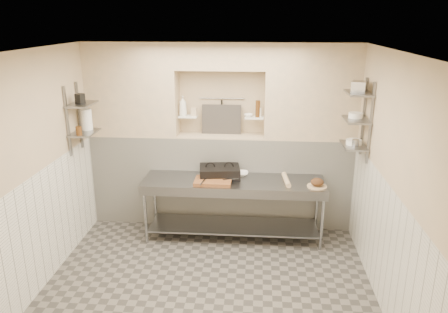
# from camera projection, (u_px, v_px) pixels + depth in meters

# --- Properties ---
(floor) EXTENTS (4.00, 3.90, 0.10)m
(floor) POSITION_uv_depth(u_px,v_px,m) (209.00, 285.00, 5.42)
(floor) COLOR #5A5550
(floor) RESTS_ON ground
(ceiling) EXTENTS (4.00, 3.90, 0.10)m
(ceiling) POSITION_uv_depth(u_px,v_px,m) (206.00, 45.00, 4.53)
(ceiling) COLOR silver
(ceiling) RESTS_ON ground
(wall_left) EXTENTS (0.10, 3.90, 2.80)m
(wall_left) POSITION_uv_depth(u_px,v_px,m) (35.00, 171.00, 5.13)
(wall_left) COLOR tan
(wall_left) RESTS_ON ground
(wall_right) EXTENTS (0.10, 3.90, 2.80)m
(wall_right) POSITION_uv_depth(u_px,v_px,m) (392.00, 181.00, 4.82)
(wall_right) COLOR tan
(wall_right) RESTS_ON ground
(wall_back) EXTENTS (4.00, 0.10, 2.80)m
(wall_back) POSITION_uv_depth(u_px,v_px,m) (222.00, 132.00, 6.87)
(wall_back) COLOR tan
(wall_back) RESTS_ON ground
(wall_front) EXTENTS (4.00, 0.10, 2.80)m
(wall_front) POSITION_uv_depth(u_px,v_px,m) (174.00, 274.00, 3.08)
(wall_front) COLOR tan
(wall_front) RESTS_ON ground
(backwall_lower) EXTENTS (4.00, 0.40, 1.40)m
(backwall_lower) POSITION_uv_depth(u_px,v_px,m) (221.00, 179.00, 6.85)
(backwall_lower) COLOR white
(backwall_lower) RESTS_ON floor
(alcove_sill) EXTENTS (1.30, 0.40, 0.02)m
(alcove_sill) POSITION_uv_depth(u_px,v_px,m) (221.00, 136.00, 6.63)
(alcove_sill) COLOR tan
(alcove_sill) RESTS_ON backwall_lower
(backwall_pillar_left) EXTENTS (1.35, 0.40, 1.40)m
(backwall_pillar_left) POSITION_uv_depth(u_px,v_px,m) (133.00, 89.00, 6.53)
(backwall_pillar_left) COLOR tan
(backwall_pillar_left) RESTS_ON backwall_lower
(backwall_pillar_right) EXTENTS (1.35, 0.40, 1.40)m
(backwall_pillar_right) POSITION_uv_depth(u_px,v_px,m) (312.00, 92.00, 6.32)
(backwall_pillar_right) COLOR tan
(backwall_pillar_right) RESTS_ON backwall_lower
(backwall_header) EXTENTS (1.30, 0.40, 0.40)m
(backwall_header) POSITION_uv_depth(u_px,v_px,m) (221.00, 56.00, 6.27)
(backwall_header) COLOR tan
(backwall_header) RESTS_ON backwall_lower
(wainscot_left) EXTENTS (0.02, 3.90, 1.40)m
(wainscot_left) POSITION_uv_depth(u_px,v_px,m) (47.00, 225.00, 5.34)
(wainscot_left) COLOR white
(wainscot_left) RESTS_ON floor
(wainscot_right) EXTENTS (0.02, 3.90, 1.40)m
(wainscot_right) POSITION_uv_depth(u_px,v_px,m) (379.00, 238.00, 5.04)
(wainscot_right) COLOR white
(wainscot_right) RESTS_ON floor
(alcove_shelf_left) EXTENTS (0.28, 0.16, 0.02)m
(alcove_shelf_left) POSITION_uv_depth(u_px,v_px,m) (188.00, 116.00, 6.58)
(alcove_shelf_left) COLOR white
(alcove_shelf_left) RESTS_ON backwall_lower
(alcove_shelf_right) EXTENTS (0.28, 0.16, 0.02)m
(alcove_shelf_right) POSITION_uv_depth(u_px,v_px,m) (254.00, 118.00, 6.51)
(alcove_shelf_right) COLOR white
(alcove_shelf_right) RESTS_ON backwall_lower
(utensil_rail) EXTENTS (0.70, 0.02, 0.02)m
(utensil_rail) POSITION_uv_depth(u_px,v_px,m) (222.00, 98.00, 6.63)
(utensil_rail) COLOR gray
(utensil_rail) RESTS_ON wall_back
(hanging_steel) EXTENTS (0.02, 0.02, 0.30)m
(hanging_steel) POSITION_uv_depth(u_px,v_px,m) (222.00, 110.00, 6.66)
(hanging_steel) COLOR black
(hanging_steel) RESTS_ON utensil_rail
(splash_panel) EXTENTS (0.60, 0.08, 0.45)m
(splash_panel) POSITION_uv_depth(u_px,v_px,m) (221.00, 119.00, 6.66)
(splash_panel) COLOR #383330
(splash_panel) RESTS_ON alcove_sill
(shelf_rail_left_a) EXTENTS (0.03, 0.03, 0.95)m
(shelf_rail_left_a) POSITION_uv_depth(u_px,v_px,m) (79.00, 115.00, 6.19)
(shelf_rail_left_a) COLOR slate
(shelf_rail_left_a) RESTS_ON wall_left
(shelf_rail_left_b) EXTENTS (0.03, 0.03, 0.95)m
(shelf_rail_left_b) POSITION_uv_depth(u_px,v_px,m) (68.00, 122.00, 5.81)
(shelf_rail_left_b) COLOR slate
(shelf_rail_left_b) RESTS_ON wall_left
(wall_shelf_left_lower) EXTENTS (0.30, 0.50, 0.02)m
(wall_shelf_left_lower) POSITION_uv_depth(u_px,v_px,m) (85.00, 133.00, 6.05)
(wall_shelf_left_lower) COLOR slate
(wall_shelf_left_lower) RESTS_ON wall_left
(wall_shelf_left_upper) EXTENTS (0.30, 0.50, 0.03)m
(wall_shelf_left_upper) POSITION_uv_depth(u_px,v_px,m) (82.00, 104.00, 5.93)
(wall_shelf_left_upper) COLOR slate
(wall_shelf_left_upper) RESTS_ON wall_left
(shelf_rail_right_a) EXTENTS (0.03, 0.03, 1.05)m
(shelf_rail_right_a) POSITION_uv_depth(u_px,v_px,m) (363.00, 117.00, 5.87)
(shelf_rail_right_a) COLOR slate
(shelf_rail_right_a) RESTS_ON wall_right
(shelf_rail_right_b) EXTENTS (0.03, 0.03, 1.05)m
(shelf_rail_right_b) POSITION_uv_depth(u_px,v_px,m) (371.00, 124.00, 5.49)
(shelf_rail_right_b) COLOR slate
(shelf_rail_right_b) RESTS_ON wall_right
(wall_shelf_right_lower) EXTENTS (0.30, 0.50, 0.02)m
(wall_shelf_right_lower) POSITION_uv_depth(u_px,v_px,m) (354.00, 146.00, 5.80)
(wall_shelf_right_lower) COLOR slate
(wall_shelf_right_lower) RESTS_ON wall_right
(wall_shelf_right_mid) EXTENTS (0.30, 0.50, 0.02)m
(wall_shelf_right_mid) POSITION_uv_depth(u_px,v_px,m) (356.00, 120.00, 5.69)
(wall_shelf_right_mid) COLOR slate
(wall_shelf_right_mid) RESTS_ON wall_right
(wall_shelf_right_upper) EXTENTS (0.30, 0.50, 0.03)m
(wall_shelf_right_upper) POSITION_uv_depth(u_px,v_px,m) (359.00, 93.00, 5.59)
(wall_shelf_right_upper) COLOR slate
(wall_shelf_right_upper) RESTS_ON wall_right
(prep_table) EXTENTS (2.60, 0.70, 0.90)m
(prep_table) POSITION_uv_depth(u_px,v_px,m) (234.00, 197.00, 6.31)
(prep_table) COLOR gray
(prep_table) RESTS_ON floor
(panini_press) EXTENTS (0.63, 0.49, 0.16)m
(panini_press) POSITION_uv_depth(u_px,v_px,m) (220.00, 172.00, 6.36)
(panini_press) COLOR black
(panini_press) RESTS_ON prep_table
(cutting_board) EXTENTS (0.52, 0.37, 0.05)m
(cutting_board) POSITION_uv_depth(u_px,v_px,m) (213.00, 181.00, 6.15)
(cutting_board) COLOR brown
(cutting_board) RESTS_ON prep_table
(knife_blade) EXTENTS (0.28, 0.14, 0.01)m
(knife_blade) POSITION_uv_depth(u_px,v_px,m) (232.00, 179.00, 6.17)
(knife_blade) COLOR gray
(knife_blade) RESTS_ON cutting_board
(tongs) EXTENTS (0.06, 0.24, 0.02)m
(tongs) POSITION_uv_depth(u_px,v_px,m) (203.00, 181.00, 6.05)
(tongs) COLOR gray
(tongs) RESTS_ON cutting_board
(mixing_bowl) EXTENTS (0.23, 0.23, 0.06)m
(mixing_bowl) POSITION_uv_depth(u_px,v_px,m) (241.00, 174.00, 6.43)
(mixing_bowl) COLOR white
(mixing_bowl) RESTS_ON prep_table
(rolling_pin) EXTENTS (0.11, 0.47, 0.07)m
(rolling_pin) POSITION_uv_depth(u_px,v_px,m) (286.00, 180.00, 6.17)
(rolling_pin) COLOR #D3B688
(rolling_pin) RESTS_ON prep_table
(bread_board) EXTENTS (0.27, 0.27, 0.02)m
(bread_board) POSITION_uv_depth(u_px,v_px,m) (317.00, 186.00, 6.01)
(bread_board) COLOR #D3B688
(bread_board) RESTS_ON prep_table
(bread_loaf) EXTENTS (0.18, 0.18, 0.11)m
(bread_loaf) POSITION_uv_depth(u_px,v_px,m) (317.00, 182.00, 5.99)
(bread_loaf) COLOR #4C2D19
(bread_loaf) RESTS_ON bread_board
(bottle_soap) EXTENTS (0.14, 0.14, 0.30)m
(bottle_soap) POSITION_uv_depth(u_px,v_px,m) (183.00, 106.00, 6.54)
(bottle_soap) COLOR white
(bottle_soap) RESTS_ON alcove_shelf_left
(jar_alcove) EXTENTS (0.08, 0.08, 0.12)m
(jar_alcove) POSITION_uv_depth(u_px,v_px,m) (194.00, 112.00, 6.55)
(jar_alcove) COLOR tan
(jar_alcove) RESTS_ON alcove_shelf_left
(bowl_alcove) EXTENTS (0.17, 0.17, 0.04)m
(bowl_alcove) POSITION_uv_depth(u_px,v_px,m) (248.00, 115.00, 6.50)
(bowl_alcove) COLOR white
(bowl_alcove) RESTS_ON alcove_shelf_right
(condiment_a) EXTENTS (0.07, 0.07, 0.24)m
(condiment_a) POSITION_uv_depth(u_px,v_px,m) (258.00, 109.00, 6.45)
(condiment_a) COLOR #49290F
(condiment_a) RESTS_ON alcove_shelf_right
(condiment_b) EXTENTS (0.06, 0.06, 0.25)m
(condiment_b) POSITION_uv_depth(u_px,v_px,m) (258.00, 109.00, 6.44)
(condiment_b) COLOR #49290F
(condiment_b) RESTS_ON alcove_shelf_right
(condiment_c) EXTENTS (0.08, 0.08, 0.13)m
(condiment_c) POSITION_uv_depth(u_px,v_px,m) (259.00, 112.00, 6.49)
(condiment_c) COLOR white
(condiment_c) RESTS_ON alcove_shelf_right
(jug_left) EXTENTS (0.15, 0.15, 0.30)m
(jug_left) POSITION_uv_depth(u_px,v_px,m) (87.00, 119.00, 6.12)
(jug_left) COLOR white
(jug_left) RESTS_ON wall_shelf_left_lower
(jar_left) EXTENTS (0.08, 0.08, 0.12)m
(jar_left) POSITION_uv_depth(u_px,v_px,m) (79.00, 131.00, 5.86)
(jar_left) COLOR #49290F
(jar_left) RESTS_ON wall_shelf_left_lower
(box_left_upper) EXTENTS (0.13, 0.13, 0.14)m
(box_left_upper) POSITION_uv_depth(u_px,v_px,m) (80.00, 99.00, 5.87)
(box_left_upper) COLOR black
(box_left_upper) RESTS_ON wall_shelf_left_upper
(bowl_right) EXTENTS (0.21, 0.21, 0.06)m
(bowl_right) POSITION_uv_depth(u_px,v_px,m) (354.00, 142.00, 5.80)
(bowl_right) COLOR white
(bowl_right) RESTS_ON wall_shelf_right_lower
(canister_right) EXTENTS (0.09, 0.09, 0.09)m
(canister_right) POSITION_uv_depth(u_px,v_px,m) (356.00, 143.00, 5.71)
(canister_right) COLOR gray
(canister_right) RESTS_ON wall_shelf_right_lower
(bowl_right_mid) EXTENTS (0.19, 0.19, 0.07)m
(bowl_right_mid) POSITION_uv_depth(u_px,v_px,m) (356.00, 115.00, 5.74)
(bowl_right_mid) COLOR white
(bowl_right_mid) RESTS_ON wall_shelf_right_mid
(basket_right) EXTENTS (0.23, 0.26, 0.14)m
(basket_right) POSITION_uv_depth(u_px,v_px,m) (359.00, 87.00, 5.59)
(basket_right) COLOR gray
(basket_right) RESTS_ON wall_shelf_right_upper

